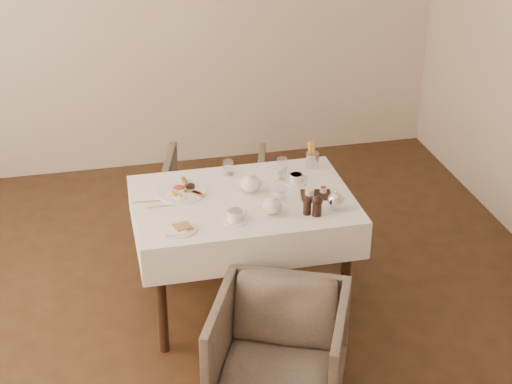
{
  "coord_description": "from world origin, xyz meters",
  "views": [
    {
      "loc": [
        -0.64,
        -3.58,
        2.94
      ],
      "look_at": [
        0.24,
        0.3,
        0.82
      ],
      "focal_mm": 55.0,
      "sensor_mm": 36.0,
      "label": 1
    }
  ],
  "objects_px": {
    "armchair_near": "(279,352)",
    "breakfast_plate": "(182,191)",
    "teapot_centre": "(250,182)",
    "armchair_far": "(215,201)",
    "table": "(243,215)"
  },
  "relations": [
    {
      "from": "breakfast_plate",
      "to": "table",
      "type": "bearing_deg",
      "value": -1.5
    },
    {
      "from": "armchair_near",
      "to": "breakfast_plate",
      "type": "height_order",
      "value": "breakfast_plate"
    },
    {
      "from": "armchair_far",
      "to": "teapot_centre",
      "type": "height_order",
      "value": "teapot_centre"
    },
    {
      "from": "table",
      "to": "armchair_near",
      "type": "relative_size",
      "value": 1.87
    },
    {
      "from": "armchair_near",
      "to": "armchair_far",
      "type": "xyz_separation_m",
      "value": [
        -0.04,
        1.65,
        0.01
      ]
    },
    {
      "from": "armchair_far",
      "to": "table",
      "type": "bearing_deg",
      "value": 106.7
    },
    {
      "from": "table",
      "to": "breakfast_plate",
      "type": "bearing_deg",
      "value": 156.42
    },
    {
      "from": "armchair_near",
      "to": "teapot_centre",
      "type": "bearing_deg",
      "value": 110.61
    },
    {
      "from": "breakfast_plate",
      "to": "armchair_near",
      "type": "bearing_deg",
      "value": -49.34
    },
    {
      "from": "armchair_near",
      "to": "breakfast_plate",
      "type": "relative_size",
      "value": 2.32
    },
    {
      "from": "armchair_near",
      "to": "breakfast_plate",
      "type": "bearing_deg",
      "value": 132.63
    },
    {
      "from": "table",
      "to": "breakfast_plate",
      "type": "height_order",
      "value": "breakfast_plate"
    },
    {
      "from": "armchair_near",
      "to": "teapot_centre",
      "type": "height_order",
      "value": "teapot_centre"
    },
    {
      "from": "breakfast_plate",
      "to": "teapot_centre",
      "type": "height_order",
      "value": "teapot_centre"
    },
    {
      "from": "teapot_centre",
      "to": "armchair_far",
      "type": "bearing_deg",
      "value": 110.71
    }
  ]
}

